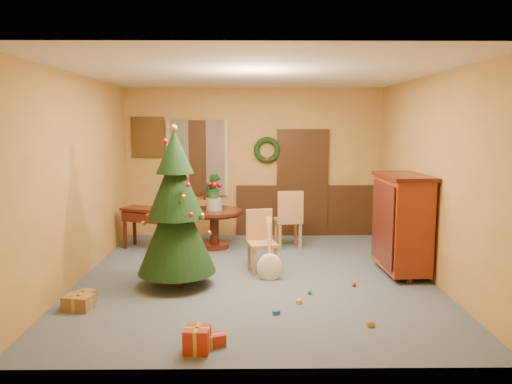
{
  "coord_description": "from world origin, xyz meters",
  "views": [
    {
      "loc": [
        -0.06,
        -7.03,
        2.22
      ],
      "look_at": [
        0.01,
        0.4,
        1.19
      ],
      "focal_mm": 35.0,
      "sensor_mm": 36.0,
      "label": 1
    }
  ],
  "objects_px": {
    "christmas_tree": "(176,211)",
    "writing_desk": "(146,218)",
    "chair_near": "(261,239)",
    "dining_table": "(214,221)",
    "sideboard": "(402,221)"
  },
  "relations": [
    {
      "from": "chair_near",
      "to": "christmas_tree",
      "type": "distance_m",
      "value": 1.45
    },
    {
      "from": "christmas_tree",
      "to": "dining_table",
      "type": "bearing_deg",
      "value": 80.17
    },
    {
      "from": "chair_near",
      "to": "sideboard",
      "type": "distance_m",
      "value": 2.09
    },
    {
      "from": "chair_near",
      "to": "christmas_tree",
      "type": "height_order",
      "value": "christmas_tree"
    },
    {
      "from": "sideboard",
      "to": "writing_desk",
      "type": "bearing_deg",
      "value": 159.24
    },
    {
      "from": "christmas_tree",
      "to": "writing_desk",
      "type": "relative_size",
      "value": 2.39
    },
    {
      "from": "dining_table",
      "to": "sideboard",
      "type": "bearing_deg",
      "value": -28.93
    },
    {
      "from": "dining_table",
      "to": "sideboard",
      "type": "height_order",
      "value": "sideboard"
    },
    {
      "from": "chair_near",
      "to": "sideboard",
      "type": "bearing_deg",
      "value": -4.4
    },
    {
      "from": "christmas_tree",
      "to": "sideboard",
      "type": "relative_size",
      "value": 1.48
    },
    {
      "from": "chair_near",
      "to": "christmas_tree",
      "type": "bearing_deg",
      "value": -150.53
    },
    {
      "from": "writing_desk",
      "to": "sideboard",
      "type": "xyz_separation_m",
      "value": [
        4.07,
        -1.54,
        0.24
      ]
    },
    {
      "from": "dining_table",
      "to": "chair_near",
      "type": "xyz_separation_m",
      "value": [
        0.8,
        -1.43,
        0.02
      ]
    },
    {
      "from": "writing_desk",
      "to": "sideboard",
      "type": "relative_size",
      "value": 0.62
    },
    {
      "from": "sideboard",
      "to": "dining_table",
      "type": "bearing_deg",
      "value": 151.07
    }
  ]
}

